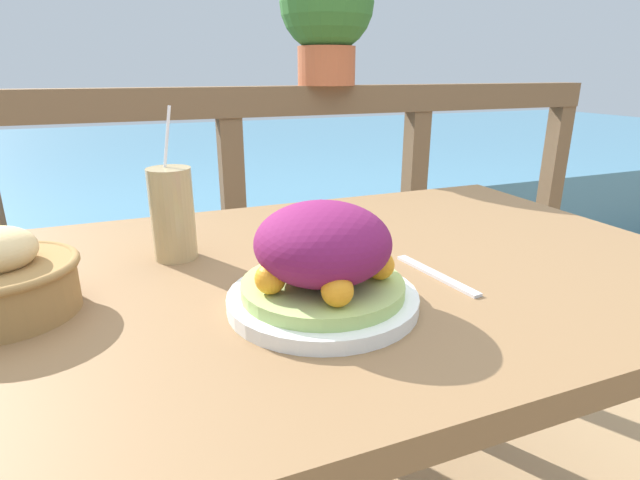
% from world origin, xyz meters
% --- Properties ---
extents(patio_table, '(1.22, 0.82, 0.77)m').
position_xyz_m(patio_table, '(0.00, 0.00, 0.67)').
color(patio_table, olive).
rests_on(patio_table, ground_plane).
extents(railing_fence, '(2.80, 0.08, 1.03)m').
position_xyz_m(railing_fence, '(0.00, 0.85, 0.71)').
color(railing_fence, brown).
rests_on(railing_fence, ground_plane).
extents(sea_backdrop, '(12.00, 4.00, 0.50)m').
position_xyz_m(sea_backdrop, '(0.00, 3.35, 0.25)').
color(sea_backdrop, teal).
rests_on(sea_backdrop, ground_plane).
extents(salad_plate, '(0.26, 0.26, 0.15)m').
position_xyz_m(salad_plate, '(-0.09, -0.14, 0.84)').
color(salad_plate, white).
rests_on(salad_plate, patio_table).
extents(drink_glass, '(0.07, 0.07, 0.25)m').
position_xyz_m(drink_glass, '(-0.25, 0.13, 0.85)').
color(drink_glass, tan).
rests_on(drink_glass, patio_table).
extents(bread_basket, '(0.19, 0.19, 0.12)m').
position_xyz_m(bread_basket, '(-0.49, -0.01, 0.82)').
color(bread_basket, olive).
rests_on(bread_basket, patio_table).
extents(potted_plant, '(0.29, 0.29, 0.39)m').
position_xyz_m(potted_plant, '(0.33, 0.85, 1.25)').
color(potted_plant, '#B75B38').
rests_on(potted_plant, railing_fence).
extents(fork, '(0.04, 0.18, 0.00)m').
position_xyz_m(fork, '(0.11, -0.11, 0.77)').
color(fork, silver).
rests_on(fork, patio_table).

